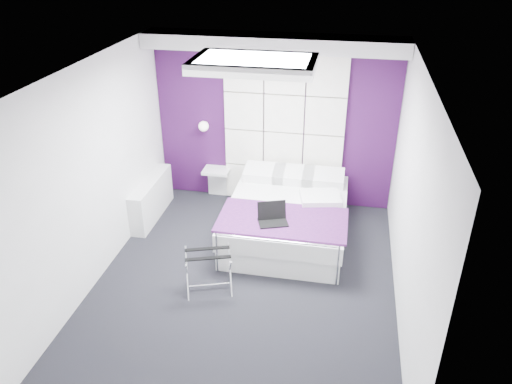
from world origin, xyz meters
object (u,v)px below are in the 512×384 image
(radiator, at_px, (152,199))
(bed, at_px, (287,217))
(luggage_rack, at_px, (209,271))
(laptop, at_px, (274,217))
(nightstand, at_px, (216,171))
(wall_lamp, at_px, (204,125))

(radiator, height_order, bed, bed)
(luggage_rack, bearing_deg, laptop, 31.75)
(bed, relative_size, nightstand, 4.91)
(bed, distance_m, nightstand, 1.53)
(radiator, height_order, nightstand, radiator)
(radiator, xyz_separation_m, laptop, (1.94, -0.71, 0.32))
(radiator, bearing_deg, wall_lamp, 49.90)
(wall_lamp, height_order, nightstand, wall_lamp)
(radiator, distance_m, luggage_rack, 1.97)
(wall_lamp, xyz_separation_m, bed, (1.41, -0.91, -0.92))
(radiator, distance_m, bed, 2.05)
(nightstand, bearing_deg, laptop, -51.71)
(luggage_rack, bearing_deg, wall_lamp, 87.79)
(radiator, relative_size, luggage_rack, 2.27)
(luggage_rack, height_order, laptop, laptop)
(nightstand, relative_size, luggage_rack, 0.77)
(bed, bearing_deg, luggage_rack, -119.45)
(wall_lamp, xyz_separation_m, nightstand, (0.17, -0.04, -0.73))
(wall_lamp, distance_m, nightstand, 0.75)
(wall_lamp, bearing_deg, bed, -32.95)
(laptop, bearing_deg, luggage_rack, -149.68)
(nightstand, xyz_separation_m, laptop, (1.13, -1.43, 0.13))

